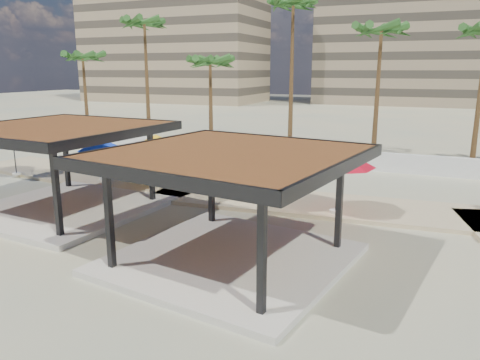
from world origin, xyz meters
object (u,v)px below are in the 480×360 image
object	(u,v)px
umbrella_a	(101,144)
lounger_a	(229,184)
pavilion_west	(61,160)
pavilion_central	(230,197)
umbrella_c	(338,158)

from	to	relation	value
umbrella_a	lounger_a	bearing A→B (deg)	9.22
pavilion_west	pavilion_central	bearing A→B (deg)	-9.72
pavilion_central	lounger_a	bearing A→B (deg)	123.74
umbrella_a	lounger_a	world-z (taller)	umbrella_a
umbrella_a	lounger_a	distance (m)	7.50
pavilion_central	umbrella_a	xyz separation A→B (m)	(-11.06, 7.20, -0.06)
pavilion_central	pavilion_west	world-z (taller)	pavilion_west
umbrella_c	pavilion_central	bearing A→B (deg)	-109.04
umbrella_a	umbrella_c	xyz separation A→B (m)	(13.21, -0.97, 0.41)
pavilion_west	umbrella_c	world-z (taller)	pavilion_west
pavilion_west	umbrella_c	bearing A→B (deg)	23.45
lounger_a	pavilion_central	bearing A→B (deg)	-143.26
pavilion_west	umbrella_c	distance (m)	12.00
pavilion_central	umbrella_a	distance (m)	13.20
pavilion_central	lounger_a	size ratio (longest dim) A/B	3.94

